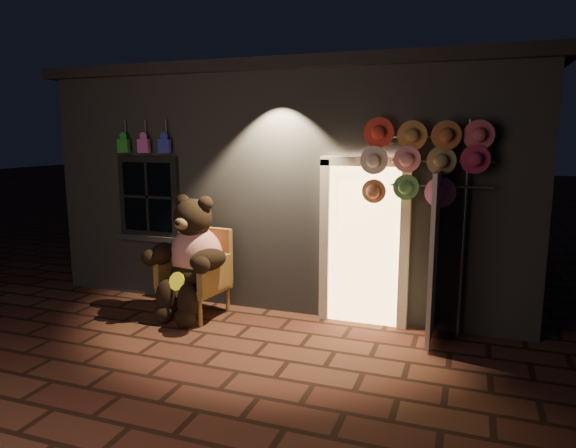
% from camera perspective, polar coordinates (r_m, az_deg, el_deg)
% --- Properties ---
extents(ground, '(60.00, 60.00, 0.00)m').
position_cam_1_polar(ground, '(6.16, -7.49, -13.76)').
color(ground, '#542F20').
rests_on(ground, ground).
extents(shop_building, '(7.30, 5.95, 3.51)m').
position_cam_1_polar(shop_building, '(9.39, 3.53, 5.44)').
color(shop_building, slate).
rests_on(shop_building, ground).
extents(wicker_armchair, '(0.91, 0.84, 1.18)m').
position_cam_1_polar(wicker_armchair, '(7.23, -9.92, -5.26)').
color(wicker_armchair, olive).
rests_on(wicker_armchair, ground).
extents(teddy_bear, '(1.21, 1.01, 1.67)m').
position_cam_1_polar(teddy_bear, '(7.05, -10.69, -3.71)').
color(teddy_bear, red).
rests_on(teddy_bear, ground).
extents(hat_rack, '(1.53, 0.22, 2.66)m').
position_cam_1_polar(hat_rack, '(6.30, 14.70, 6.76)').
color(hat_rack, '#59595E').
rests_on(hat_rack, ground).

